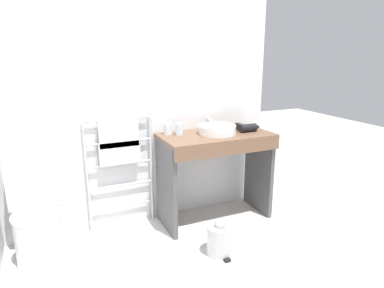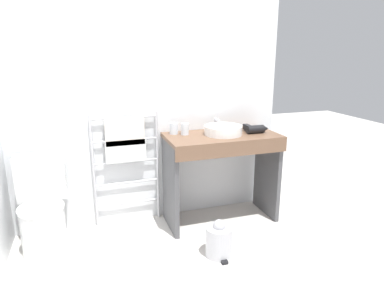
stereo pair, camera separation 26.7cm
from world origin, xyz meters
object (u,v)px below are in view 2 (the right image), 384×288
object	(u,v)px
toilet	(43,211)
cup_near_edge	(185,129)
towel_radiator	(126,148)
hair_dryer	(256,129)
sink_basin	(223,130)
cup_near_wall	(174,128)
trash_bin	(219,240)

from	to	relation	value
toilet	cup_near_edge	world-z (taller)	cup_near_edge
toilet	towel_radiator	world-z (taller)	towel_radiator
cup_near_edge	hair_dryer	size ratio (longest dim) A/B	0.49
toilet	sink_basin	bearing A→B (deg)	0.25
toilet	cup_near_edge	xyz separation A→B (m)	(1.27, 0.11, 0.58)
towel_radiator	cup_near_edge	bearing A→B (deg)	-12.38
hair_dryer	sink_basin	bearing A→B (deg)	174.07
toilet	hair_dryer	bearing A→B (deg)	-0.77
cup_near_wall	towel_radiator	bearing A→B (deg)	172.57
sink_basin	toilet	bearing A→B (deg)	-179.75
sink_basin	cup_near_wall	bearing A→B (deg)	158.88
toilet	towel_radiator	xyz separation A→B (m)	(0.73, 0.23, 0.41)
toilet	sink_basin	distance (m)	1.71
hair_dryer	trash_bin	world-z (taller)	hair_dryer
cup_near_edge	hair_dryer	distance (m)	0.67
trash_bin	towel_radiator	bearing A→B (deg)	127.54
sink_basin	cup_near_edge	size ratio (longest dim) A/B	3.23
cup_near_edge	hair_dryer	bearing A→B (deg)	-11.98
sink_basin	cup_near_edge	xyz separation A→B (m)	(-0.34, 0.11, 0.01)
cup_near_wall	trash_bin	distance (m)	1.09
towel_radiator	sink_basin	size ratio (longest dim) A/B	3.08
sink_basin	cup_near_edge	world-z (taller)	cup_near_edge
sink_basin	hair_dryer	bearing A→B (deg)	-5.93
towel_radiator	sink_basin	bearing A→B (deg)	-14.36
toilet	cup_near_edge	size ratio (longest dim) A/B	7.33
toilet	cup_near_edge	distance (m)	1.40
towel_radiator	sink_basin	xyz separation A→B (m)	(0.88, -0.22, 0.15)
towel_radiator	hair_dryer	xyz separation A→B (m)	(1.19, -0.26, 0.15)
toilet	hair_dryer	xyz separation A→B (m)	(1.93, -0.03, 0.56)
cup_near_edge	sink_basin	bearing A→B (deg)	-17.42
cup_near_wall	trash_bin	size ratio (longest dim) A/B	0.33
cup_near_wall	toilet	bearing A→B (deg)	-171.65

